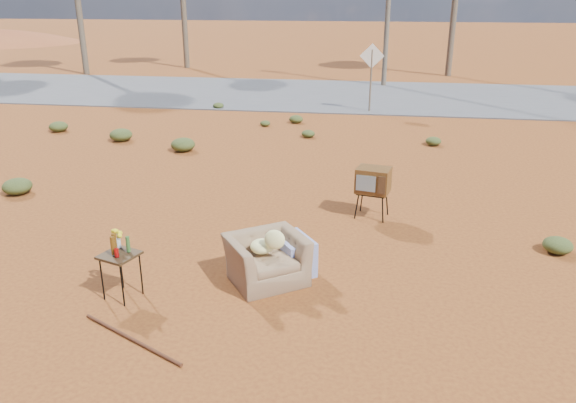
# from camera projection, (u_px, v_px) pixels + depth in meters

# --- Properties ---
(ground) EXTENTS (140.00, 140.00, 0.00)m
(ground) POSITION_uv_depth(u_px,v_px,m) (242.00, 288.00, 7.52)
(ground) COLOR brown
(ground) RESTS_ON ground
(highway) EXTENTS (140.00, 7.00, 0.04)m
(highway) POSITION_uv_depth(u_px,v_px,m) (331.00, 95.00, 21.39)
(highway) COLOR #565659
(highway) RESTS_ON ground
(armchair) EXTENTS (1.28, 1.28, 0.87)m
(armchair) POSITION_uv_depth(u_px,v_px,m) (272.00, 252.00, 7.64)
(armchair) COLOR #7E6144
(armchair) RESTS_ON ground
(tv_unit) EXTENTS (0.64, 0.56, 0.90)m
(tv_unit) POSITION_uv_depth(u_px,v_px,m) (373.00, 181.00, 9.67)
(tv_unit) COLOR black
(tv_unit) RESTS_ON ground
(side_table) EXTENTS (0.55, 0.55, 0.88)m
(side_table) POSITION_uv_depth(u_px,v_px,m) (119.00, 251.00, 7.13)
(side_table) COLOR #392714
(side_table) RESTS_ON ground
(rusty_bar) EXTENTS (1.47, 0.80, 0.04)m
(rusty_bar) POSITION_uv_depth(u_px,v_px,m) (131.00, 339.00, 6.40)
(rusty_bar) COLOR #522615
(rusty_bar) RESTS_ON ground
(road_sign) EXTENTS (0.78, 0.06, 2.19)m
(road_sign) POSITION_uv_depth(u_px,v_px,m) (372.00, 66.00, 17.89)
(road_sign) COLOR brown
(road_sign) RESTS_ON ground
(scrub_patch) EXTENTS (17.49, 8.07, 0.33)m
(scrub_patch) POSITION_uv_depth(u_px,v_px,m) (251.00, 175.00, 11.67)
(scrub_patch) COLOR #434F22
(scrub_patch) RESTS_ON ground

